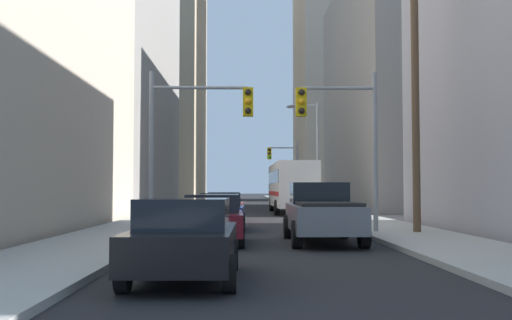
# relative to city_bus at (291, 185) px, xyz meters

# --- Properties ---
(sidewalk_left) EXTENTS (3.36, 160.00, 0.15)m
(sidewalk_left) POSITION_rel_city_bus_xyz_m (-7.72, 11.54, -1.85)
(sidewalk_left) COLOR #9E9E99
(sidewalk_left) RESTS_ON ground
(sidewalk_right) EXTENTS (3.36, 160.00, 0.15)m
(sidewalk_right) POSITION_rel_city_bus_xyz_m (2.64, 11.54, -1.85)
(sidewalk_right) COLOR #9E9E99
(sidewalk_right) RESTS_ON ground
(city_bus) EXTENTS (2.68, 11.53, 3.40)m
(city_bus) POSITION_rel_city_bus_xyz_m (0.00, 0.00, 0.00)
(city_bus) COLOR silver
(city_bus) RESTS_ON ground
(pickup_truck_grey) EXTENTS (2.20, 5.42, 1.90)m
(pickup_truck_grey) POSITION_rel_city_bus_xyz_m (-0.79, -22.45, -1.00)
(pickup_truck_grey) COLOR slate
(pickup_truck_grey) RESTS_ON ground
(sedan_black) EXTENTS (1.95, 4.23, 1.52)m
(sedan_black) POSITION_rel_city_bus_xyz_m (-4.35, -30.26, -1.16)
(sedan_black) COLOR black
(sedan_black) RESTS_ON ground
(sedan_maroon) EXTENTS (1.95, 4.23, 1.52)m
(sedan_maroon) POSITION_rel_city_bus_xyz_m (-4.20, -22.95, -1.16)
(sedan_maroon) COLOR maroon
(sedan_maroon) RESTS_ON ground
(sedan_blue) EXTENTS (1.95, 4.22, 1.52)m
(sedan_blue) POSITION_rel_city_bus_xyz_m (-4.18, -16.62, -1.16)
(sedan_blue) COLOR navy
(sedan_blue) RESTS_ON ground
(sedan_red) EXTENTS (1.95, 4.22, 1.52)m
(sedan_red) POSITION_rel_city_bus_xyz_m (-4.25, -10.01, -1.16)
(sedan_red) COLOR maroon
(sedan_red) RESTS_ON ground
(traffic_signal_near_left) EXTENTS (3.81, 0.44, 6.00)m
(traffic_signal_near_left) POSITION_rel_city_bus_xyz_m (-5.02, -19.54, 2.12)
(traffic_signal_near_left) COLOR gray
(traffic_signal_near_left) RESTS_ON ground
(traffic_signal_near_right) EXTENTS (3.00, 0.44, 6.00)m
(traffic_signal_near_right) POSITION_rel_city_bus_xyz_m (0.32, -19.54, 2.07)
(traffic_signal_near_right) COLOR gray
(traffic_signal_near_right) RESTS_ON ground
(traffic_signal_far_right) EXTENTS (2.81, 0.44, 6.00)m
(traffic_signal_far_right) POSITION_rel_city_bus_xyz_m (0.40, 12.83, 2.07)
(traffic_signal_far_right) COLOR gray
(traffic_signal_far_right) RESTS_ON ground
(utility_pole_right) EXTENTS (2.20, 0.28, 10.12)m
(utility_pole_right) POSITION_rel_city_bus_xyz_m (2.97, -19.87, 3.41)
(utility_pole_right) COLOR brown
(utility_pole_right) RESTS_ON ground
(street_lamp_right) EXTENTS (2.16, 0.32, 7.50)m
(street_lamp_right) POSITION_rel_city_bus_xyz_m (1.33, -1.33, 2.58)
(street_lamp_right) COLOR gray
(street_lamp_right) RESTS_ON ground
(building_left_mid_office) EXTENTS (19.71, 27.14, 23.73)m
(building_left_mid_office) POSITION_rel_city_bus_xyz_m (-19.80, 6.49, 9.93)
(building_left_mid_office) COLOR gray
(building_left_mid_office) RESTS_ON ground
(building_right_mid_block) EXTENTS (21.46, 25.64, 20.38)m
(building_right_mid_block) POSITION_rel_city_bus_xyz_m (16.12, 10.40, 8.26)
(building_right_mid_block) COLOR gray
(building_right_mid_block) RESTS_ON ground
(building_right_far_highrise) EXTENTS (24.71, 20.08, 48.46)m
(building_right_far_highrise) POSITION_rel_city_bus_xyz_m (17.29, 48.73, 22.30)
(building_right_far_highrise) COLOR #B7A893
(building_right_far_highrise) RESTS_ON ground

